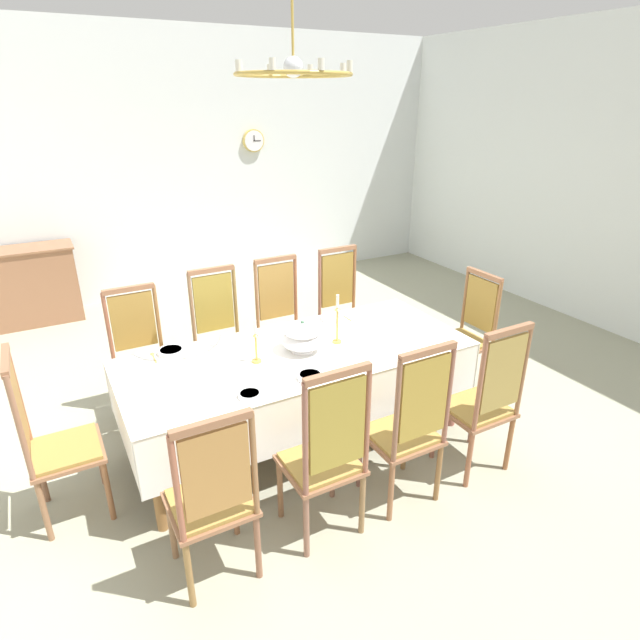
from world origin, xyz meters
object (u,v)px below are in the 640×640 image
at_px(soup_tureen, 303,336).
at_px(chair_head_west, 50,439).
at_px(bowl_near_left, 171,351).
at_px(mounted_clock, 253,141).
at_px(chandelier, 293,73).
at_px(dining_table, 299,361).
at_px(chair_north_d, 343,309).
at_px(bowl_far_right, 250,394).
at_px(spoon_secondary, 343,315).
at_px(candlestick_west, 256,346).
at_px(chair_north_b, 221,335).
at_px(chair_south_c, 409,425).
at_px(sideboard, 11,289).
at_px(candlestick_east, 337,323).
at_px(chair_south_b, 326,453).
at_px(spoon_primary, 153,355).
at_px(chair_south_d, 484,400).
at_px(chair_north_a, 140,354).
at_px(chair_north_c, 283,322).
at_px(chair_head_east, 467,332).
at_px(bowl_near_right, 332,317).
at_px(chair_south_a, 213,497).
at_px(bowl_far_left, 310,376).

bearing_deg(soup_tureen, chair_head_west, -180.00).
bearing_deg(bowl_near_left, mounted_clock, 58.53).
distance_m(soup_tureen, chandelier, 1.74).
relative_size(dining_table, chair_north_d, 2.17).
relative_size(bowl_far_right, spoon_secondary, 0.83).
xyz_separation_m(candlestick_west, chandelier, (0.33, 0.00, 1.73)).
height_order(chair_head_west, candlestick_west, chair_head_west).
xyz_separation_m(chair_north_b, spoon_secondary, (0.93, -0.51, 0.19)).
relative_size(chair_south_c, sideboard, 0.82).
xyz_separation_m(chair_north_b, candlestick_east, (0.62, -0.94, 0.34)).
height_order(candlestick_west, candlestick_east, candlestick_east).
bearing_deg(dining_table, sideboard, 118.08).
distance_m(candlestick_west, bowl_far_right, 0.47).
bearing_deg(chair_head_west, spoon_secondary, 100.37).
bearing_deg(chair_south_b, spoon_primary, 115.41).
bearing_deg(chair_south_d, chair_north_d, 90.00).
height_order(chair_north_a, spoon_secondary, chair_north_a).
relative_size(chair_north_c, bowl_far_right, 7.89).
relative_size(chair_south_c, chair_south_d, 1.01).
relative_size(chair_head_west, spoon_primary, 6.56).
xyz_separation_m(chair_south_c, chair_head_east, (1.38, 0.94, -0.03)).
xyz_separation_m(chair_north_d, chair_head_west, (-2.63, -0.94, -0.00)).
height_order(dining_table, chair_north_a, chair_north_a).
bearing_deg(chair_north_c, chair_south_d, 109.09).
bearing_deg(candlestick_east, bowl_near_right, 64.73).
bearing_deg(chair_north_a, chair_south_b, 109.97).
bearing_deg(chair_north_d, chair_south_c, 70.92).
height_order(candlestick_west, spoon_secondary, candlestick_west).
xyz_separation_m(chair_north_c, chair_south_d, (0.65, -1.87, -0.00)).
bearing_deg(mounted_clock, chair_north_a, -127.60).
height_order(bowl_far_right, spoon_secondary, bowl_far_right).
distance_m(chair_north_b, bowl_near_left, 0.77).
height_order(soup_tureen, mounted_clock, mounted_clock).
bearing_deg(chandelier, chair_south_c, -72.13).
relative_size(bowl_near_left, sideboard, 0.13).
bearing_deg(chair_south_a, dining_table, 43.85).
distance_m(chair_north_a, sideboard, 2.81).
xyz_separation_m(chair_north_a, chair_south_d, (1.92, -1.87, 0.02)).
bearing_deg(chair_south_a, chair_north_b, 70.01).
height_order(chair_north_a, chair_north_d, chair_north_d).
xyz_separation_m(bowl_far_left, bowl_far_right, (-0.43, -0.02, -0.01)).
xyz_separation_m(chair_north_d, chandelier, (-0.95, -0.94, 2.03)).
bearing_deg(soup_tureen, dining_table, 180.00).
bearing_deg(dining_table, candlestick_west, -180.00).
bearing_deg(spoon_secondary, chair_north_a, 160.38).
distance_m(dining_table, chair_north_d, 1.34).
relative_size(chair_south_d, spoon_primary, 6.54).
relative_size(chair_south_c, chair_north_d, 1.01).
distance_m(chair_south_a, chair_north_c, 2.26).
bearing_deg(bowl_near_right, chair_head_east, -18.89).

